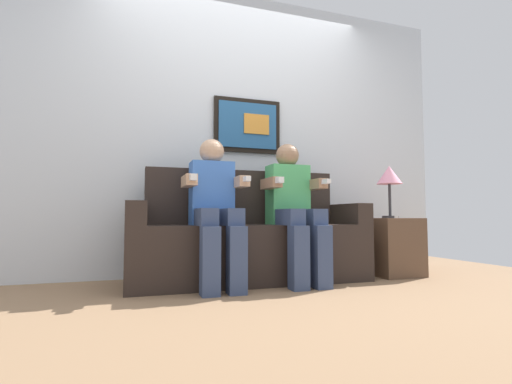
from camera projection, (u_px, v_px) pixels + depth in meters
ground_plane at (263, 289)px, 2.70m from camera, size 5.56×5.56×0.00m
back_wall_assembly at (235, 131)px, 3.51m from camera, size 4.28×0.10×2.60m
couch at (249, 242)px, 3.03m from camera, size 1.88×0.58×0.90m
person_on_left at (215, 204)px, 2.79m from camera, size 0.46×0.56×1.11m
person_on_right at (294, 205)px, 2.99m from camera, size 0.46×0.56×1.11m
side_table_right at (393, 247)px, 3.34m from camera, size 0.40×0.40×0.50m
table_lamp at (389, 177)px, 3.35m from camera, size 0.22×0.22×0.46m
spare_remote_on_table at (392, 217)px, 3.32m from camera, size 0.04×0.13×0.02m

